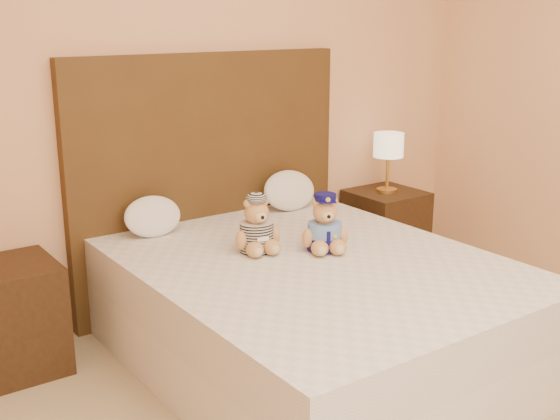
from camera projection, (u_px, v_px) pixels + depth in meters
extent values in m
cube|color=#E5AC7D|center=(203.00, 79.00, 4.03)|extent=(4.00, 0.04, 2.70)
cube|color=white|center=(313.00, 335.00, 3.53)|extent=(1.60, 2.00, 0.30)
cube|color=silver|center=(314.00, 284.00, 3.46)|extent=(1.60, 2.00, 0.25)
cube|color=#462F15|center=(210.00, 182.00, 4.16)|extent=(1.75, 0.08, 1.50)
cube|color=#342010|center=(12.00, 318.00, 3.43)|extent=(0.45, 0.45, 0.55)
cube|color=#342010|center=(385.00, 230.00, 4.82)|extent=(0.45, 0.45, 0.55)
cylinder|color=gold|center=(387.00, 190.00, 4.75)|extent=(0.14, 0.14, 0.02)
cylinder|color=gold|center=(387.00, 171.00, 4.71)|extent=(0.02, 0.02, 0.26)
cylinder|color=beige|center=(389.00, 145.00, 4.66)|extent=(0.20, 0.20, 0.16)
ellipsoid|color=white|center=(153.00, 214.00, 3.79)|extent=(0.33, 0.21, 0.23)
ellipsoid|color=white|center=(289.00, 189.00, 4.29)|extent=(0.36, 0.24, 0.26)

